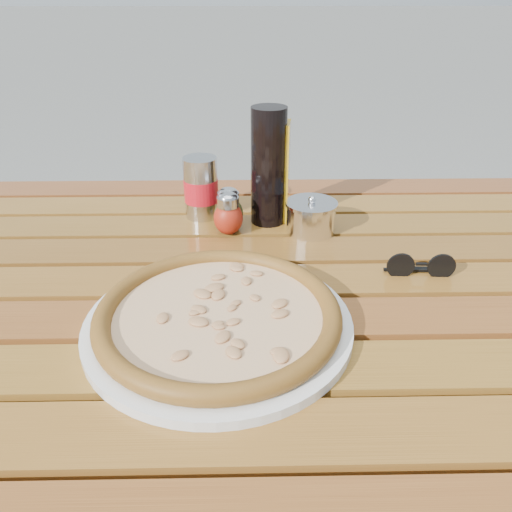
{
  "coord_description": "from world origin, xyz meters",
  "views": [
    {
      "loc": [
        -0.01,
        -0.67,
        1.16
      ],
      "look_at": [
        0.0,
        0.02,
        0.78
      ],
      "focal_mm": 35.0,
      "sensor_mm": 36.0,
      "label": 1
    }
  ],
  "objects_px": {
    "oregano_shaker": "(229,209)",
    "soda_can": "(201,188)",
    "table": "(256,318)",
    "pizza": "(218,314)",
    "plate": "(219,323)",
    "pepper_shaker": "(228,214)",
    "olive_oil_cruet": "(274,171)",
    "parmesan_tin": "(311,216)",
    "sunglasses": "(420,267)",
    "dark_bottle": "(268,167)"
  },
  "relations": [
    {
      "from": "olive_oil_cruet",
      "to": "parmesan_tin",
      "type": "height_order",
      "value": "olive_oil_cruet"
    },
    {
      "from": "plate",
      "to": "parmesan_tin",
      "type": "bearing_deg",
      "value": 61.84
    },
    {
      "from": "soda_can",
      "to": "sunglasses",
      "type": "relative_size",
      "value": 1.09
    },
    {
      "from": "dark_bottle",
      "to": "pepper_shaker",
      "type": "bearing_deg",
      "value": -145.2
    },
    {
      "from": "oregano_shaker",
      "to": "sunglasses",
      "type": "relative_size",
      "value": 0.74
    },
    {
      "from": "sunglasses",
      "to": "table",
      "type": "bearing_deg",
      "value": -175.47
    },
    {
      "from": "soda_can",
      "to": "parmesan_tin",
      "type": "xyz_separation_m",
      "value": [
        0.21,
        -0.08,
        -0.03
      ]
    },
    {
      "from": "pizza",
      "to": "sunglasses",
      "type": "bearing_deg",
      "value": 22.86
    },
    {
      "from": "dark_bottle",
      "to": "soda_can",
      "type": "distance_m",
      "value": 0.14
    },
    {
      "from": "pizza",
      "to": "dark_bottle",
      "type": "relative_size",
      "value": 1.65
    },
    {
      "from": "plate",
      "to": "parmesan_tin",
      "type": "xyz_separation_m",
      "value": [
        0.16,
        0.3,
        0.02
      ]
    },
    {
      "from": "pepper_shaker",
      "to": "dark_bottle",
      "type": "bearing_deg",
      "value": 34.8
    },
    {
      "from": "pepper_shaker",
      "to": "soda_can",
      "type": "height_order",
      "value": "soda_can"
    },
    {
      "from": "table",
      "to": "soda_can",
      "type": "distance_m",
      "value": 0.3
    },
    {
      "from": "table",
      "to": "pizza",
      "type": "bearing_deg",
      "value": -112.9
    },
    {
      "from": "pepper_shaker",
      "to": "sunglasses",
      "type": "bearing_deg",
      "value": -27.26
    },
    {
      "from": "plate",
      "to": "parmesan_tin",
      "type": "relative_size",
      "value": 3.02
    },
    {
      "from": "soda_can",
      "to": "table",
      "type": "bearing_deg",
      "value": -67.19
    },
    {
      "from": "parmesan_tin",
      "to": "pepper_shaker",
      "type": "bearing_deg",
      "value": -178.51
    },
    {
      "from": "sunglasses",
      "to": "pizza",
      "type": "bearing_deg",
      "value": -153.92
    },
    {
      "from": "pizza",
      "to": "oregano_shaker",
      "type": "height_order",
      "value": "oregano_shaker"
    },
    {
      "from": "soda_can",
      "to": "parmesan_tin",
      "type": "bearing_deg",
      "value": -19.96
    },
    {
      "from": "plate",
      "to": "pepper_shaker",
      "type": "xyz_separation_m",
      "value": [
        0.01,
        0.29,
        0.03
      ]
    },
    {
      "from": "plate",
      "to": "olive_oil_cruet",
      "type": "xyz_separation_m",
      "value": [
        0.09,
        0.36,
        0.09
      ]
    },
    {
      "from": "pepper_shaker",
      "to": "parmesan_tin",
      "type": "relative_size",
      "value": 0.69
    },
    {
      "from": "plate",
      "to": "olive_oil_cruet",
      "type": "distance_m",
      "value": 0.38
    },
    {
      "from": "table",
      "to": "plate",
      "type": "xyz_separation_m",
      "value": [
        -0.05,
        -0.13,
        0.08
      ]
    },
    {
      "from": "soda_can",
      "to": "olive_oil_cruet",
      "type": "distance_m",
      "value": 0.15
    },
    {
      "from": "pizza",
      "to": "sunglasses",
      "type": "xyz_separation_m",
      "value": [
        0.31,
        0.13,
        -0.01
      ]
    },
    {
      "from": "dark_bottle",
      "to": "pizza",
      "type": "bearing_deg",
      "value": -103.15
    },
    {
      "from": "soda_can",
      "to": "olive_oil_cruet",
      "type": "bearing_deg",
      "value": -4.7
    },
    {
      "from": "pepper_shaker",
      "to": "sunglasses",
      "type": "xyz_separation_m",
      "value": [
        0.31,
        -0.16,
        -0.02
      ]
    },
    {
      "from": "olive_oil_cruet",
      "to": "sunglasses",
      "type": "height_order",
      "value": "olive_oil_cruet"
    },
    {
      "from": "soda_can",
      "to": "dark_bottle",
      "type": "bearing_deg",
      "value": -11.78
    },
    {
      "from": "oregano_shaker",
      "to": "soda_can",
      "type": "relative_size",
      "value": 0.68
    },
    {
      "from": "olive_oil_cruet",
      "to": "parmesan_tin",
      "type": "bearing_deg",
      "value": -44.14
    },
    {
      "from": "oregano_shaker",
      "to": "sunglasses",
      "type": "bearing_deg",
      "value": -30.42
    },
    {
      "from": "oregano_shaker",
      "to": "table",
      "type": "bearing_deg",
      "value": -75.62
    },
    {
      "from": "table",
      "to": "sunglasses",
      "type": "relative_size",
      "value": 12.68
    },
    {
      "from": "pepper_shaker",
      "to": "soda_can",
      "type": "distance_m",
      "value": 0.1
    },
    {
      "from": "table",
      "to": "pizza",
      "type": "relative_size",
      "value": 3.87
    },
    {
      "from": "plate",
      "to": "pepper_shaker",
      "type": "distance_m",
      "value": 0.29
    },
    {
      "from": "table",
      "to": "olive_oil_cruet",
      "type": "xyz_separation_m",
      "value": [
        0.04,
        0.23,
        0.17
      ]
    },
    {
      "from": "pizza",
      "to": "oregano_shaker",
      "type": "distance_m",
      "value": 0.31
    },
    {
      "from": "plate",
      "to": "dark_bottle",
      "type": "relative_size",
      "value": 1.64
    },
    {
      "from": "olive_oil_cruet",
      "to": "dark_bottle",
      "type": "bearing_deg",
      "value": -128.3
    },
    {
      "from": "olive_oil_cruet",
      "to": "parmesan_tin",
      "type": "relative_size",
      "value": 1.76
    },
    {
      "from": "dark_bottle",
      "to": "parmesan_tin",
      "type": "bearing_deg",
      "value": -31.85
    },
    {
      "from": "pizza",
      "to": "parmesan_tin",
      "type": "height_order",
      "value": "parmesan_tin"
    },
    {
      "from": "plate",
      "to": "sunglasses",
      "type": "xyz_separation_m",
      "value": [
        0.31,
        0.13,
        0.01
      ]
    }
  ]
}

